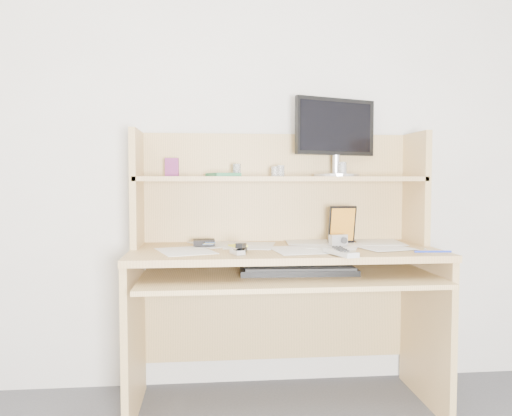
{
  "coord_description": "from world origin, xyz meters",
  "views": [
    {
      "loc": [
        -0.35,
        -0.78,
        1.06
      ],
      "look_at": [
        -0.14,
        1.43,
        0.94
      ],
      "focal_mm": 35.0,
      "sensor_mm": 36.0,
      "label": 1
    }
  ],
  "objects": [
    {
      "name": "chip_stack_d",
      "position": [
        0.31,
        1.63,
        1.12
      ],
      "size": [
        0.05,
        0.05,
        0.07
      ],
      "primitive_type": "cylinder",
      "rotation": [
        0.0,
        0.0,
        -0.13
      ],
      "color": "white",
      "rests_on": "desk"
    },
    {
      "name": "blue_pen",
      "position": [
        0.6,
        1.24,
        0.76
      ],
      "size": [
        0.16,
        0.02,
        0.01
      ],
      "primitive_type": "cylinder",
      "rotation": [
        1.57,
        0.0,
        1.52
      ],
      "color": "#172EB3",
      "rests_on": "paper_clutter"
    },
    {
      "name": "stapler",
      "position": [
        -0.21,
        1.34,
        0.78
      ],
      "size": [
        0.06,
        0.13,
        0.04
      ],
      "primitive_type": "cube",
      "rotation": [
        0.0,
        0.0,
        -0.22
      ],
      "color": "black",
      "rests_on": "paper_clutter"
    },
    {
      "name": "digital_camera",
      "position": [
        0.26,
        1.5,
        0.78
      ],
      "size": [
        0.09,
        0.06,
        0.05
      ],
      "primitive_type": "cube",
      "rotation": [
        0.0,
        0.0,
        0.29
      ],
      "color": "#ABAAAD",
      "rests_on": "paper_clutter"
    },
    {
      "name": "sticky_note_pad",
      "position": [
        -0.21,
        1.55,
        0.75
      ],
      "size": [
        0.09,
        0.09,
        0.01
      ],
      "primitive_type": "cube",
      "rotation": [
        0.0,
        0.0,
        0.37
      ],
      "color": "yellow",
      "rests_on": "desk"
    },
    {
      "name": "card_box",
      "position": [
        -0.52,
        1.66,
        1.13
      ],
      "size": [
        0.07,
        0.03,
        0.09
      ],
      "primitive_type": "cube",
      "rotation": [
        0.0,
        0.0,
        -0.09
      ],
      "color": "maroon",
      "rests_on": "desk"
    },
    {
      "name": "keyboard",
      "position": [
        0.05,
        1.38,
        0.67
      ],
      "size": [
        0.52,
        0.21,
        0.04
      ],
      "rotation": [
        0.0,
        0.0,
        -0.04
      ],
      "color": "black",
      "rests_on": "desk"
    },
    {
      "name": "monitor",
      "position": [
        0.29,
        1.67,
        1.29
      ],
      "size": [
        0.43,
        0.23,
        0.39
      ],
      "rotation": [
        0.0,
        0.0,
        0.34
      ],
      "color": "#B7B6BC",
      "rests_on": "desk"
    },
    {
      "name": "back_wall",
      "position": [
        0.0,
        1.8,
        1.25
      ],
      "size": [
        3.6,
        0.04,
        2.5
      ],
      "primitive_type": "cube",
      "color": "silver",
      "rests_on": "floor"
    },
    {
      "name": "tv_remote",
      "position": [
        0.19,
        1.22,
        0.77
      ],
      "size": [
        0.11,
        0.21,
        0.02
      ],
      "primitive_type": "cube",
      "rotation": [
        0.0,
        0.0,
        0.26
      ],
      "color": "#A8A8A3",
      "rests_on": "paper_clutter"
    },
    {
      "name": "chip_stack_a",
      "position": [
        0.0,
        1.63,
        1.11
      ],
      "size": [
        0.04,
        0.04,
        0.05
      ],
      "primitive_type": "cylinder",
      "rotation": [
        0.0,
        0.0,
        -0.04
      ],
      "color": "black",
      "rests_on": "desk"
    },
    {
      "name": "desk",
      "position": [
        0.0,
        1.56,
        0.69
      ],
      "size": [
        1.4,
        0.7,
        1.3
      ],
      "color": "tan",
      "rests_on": "floor"
    },
    {
      "name": "game_case",
      "position": [
        0.3,
        1.59,
        0.85
      ],
      "size": [
        0.13,
        0.02,
        0.18
      ],
      "primitive_type": "cube",
      "rotation": [
        0.0,
        0.0,
        0.03
      ],
      "color": "black",
      "rests_on": "paper_clutter"
    },
    {
      "name": "shelf_book",
      "position": [
        -0.28,
        1.61,
        1.09
      ],
      "size": [
        0.17,
        0.2,
        0.02
      ],
      "primitive_type": "cube",
      "rotation": [
        0.0,
        0.0,
        0.33
      ],
      "color": "#2D7144",
      "rests_on": "desk"
    },
    {
      "name": "chip_stack_c",
      "position": [
        -0.02,
        1.64,
        1.11
      ],
      "size": [
        0.04,
        0.04,
        0.05
      ],
      "primitive_type": "cylinder",
      "rotation": [
        0.0,
        0.0,
        0.15
      ],
      "color": "black",
      "rests_on": "desk"
    },
    {
      "name": "paper_clutter",
      "position": [
        0.0,
        1.48,
        0.75
      ],
      "size": [
        1.32,
        0.54,
        0.01
      ],
      "primitive_type": "cube",
      "color": "silver",
      "rests_on": "desk"
    },
    {
      "name": "flip_phone",
      "position": [
        -0.23,
        1.3,
        0.77
      ],
      "size": [
        0.06,
        0.08,
        0.02
      ],
      "primitive_type": "cube",
      "rotation": [
        0.0,
        0.0,
        0.39
      ],
      "color": "silver",
      "rests_on": "paper_clutter"
    },
    {
      "name": "wallet",
      "position": [
        -0.37,
        1.59,
        0.77
      ],
      "size": [
        0.1,
        0.09,
        0.03
      ],
      "primitive_type": "cube",
      "rotation": [
        0.0,
        0.0,
        0.03
      ],
      "color": "black",
      "rests_on": "paper_clutter"
    },
    {
      "name": "chip_stack_b",
      "position": [
        -0.21,
        1.64,
        1.11
      ],
      "size": [
        0.05,
        0.05,
        0.06
      ],
      "primitive_type": "cylinder",
      "rotation": [
        0.0,
        0.0,
        -0.33
      ],
      "color": "white",
      "rests_on": "desk"
    }
  ]
}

